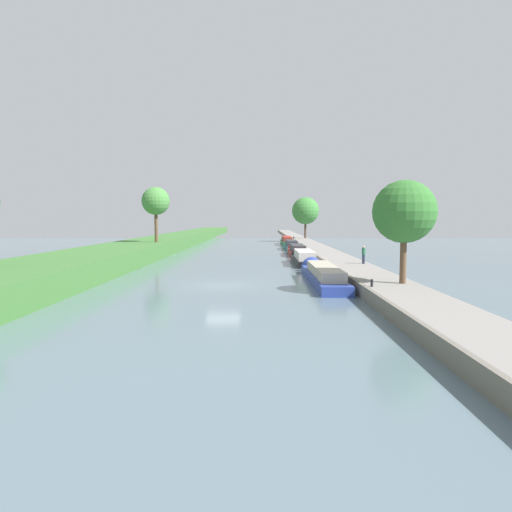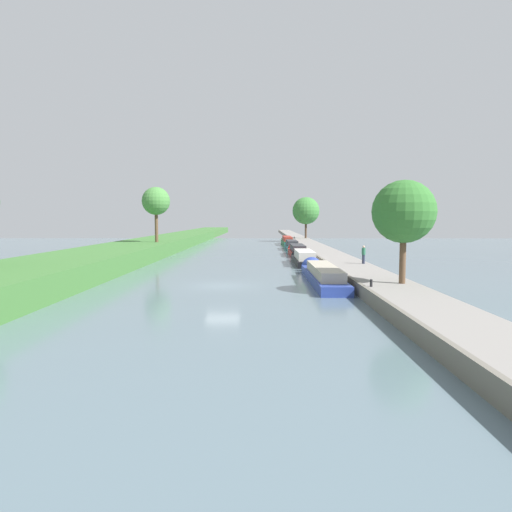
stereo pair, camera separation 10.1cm
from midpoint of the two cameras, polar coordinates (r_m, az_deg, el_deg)
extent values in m
plane|color=slate|center=(33.32, -4.14, -3.77)|extent=(160.00, 160.00, 0.00)
cube|color=#3D7033|center=(36.82, -25.36, -2.03)|extent=(8.33, 260.00, 1.75)
cube|color=gray|center=(34.15, 14.65, -3.02)|extent=(3.66, 260.00, 0.81)
cube|color=#6B665B|center=(33.73, 11.42, -3.01)|extent=(0.25, 260.00, 0.86)
cube|color=#283D93|center=(35.13, 8.53, -2.82)|extent=(2.07, 13.32, 0.67)
cube|color=#B2A893|center=(34.39, 8.69, -1.83)|extent=(1.69, 9.32, 0.70)
cone|color=#283D93|center=(42.30, 7.19, -1.52)|extent=(1.96, 1.24, 1.96)
cube|color=black|center=(49.25, 6.12, -0.65)|extent=(2.14, 9.34, 0.63)
cube|color=silver|center=(48.72, 6.18, 0.18)|extent=(1.75, 6.54, 0.88)
cone|color=black|center=(54.52, 5.60, -0.13)|extent=(2.03, 1.28, 2.03)
cube|color=maroon|center=(60.95, 5.27, 0.40)|extent=(2.05, 9.54, 0.65)
cube|color=#333338|center=(60.43, 5.31, 1.06)|extent=(1.68, 6.68, 0.81)
cone|color=maroon|center=(66.30, 4.90, 0.75)|extent=(1.94, 1.23, 1.94)
cube|color=#195B60|center=(72.44, 4.54, 1.10)|extent=(1.92, 9.21, 0.68)
cube|color=#333338|center=(71.94, 4.57, 1.67)|extent=(1.57, 6.44, 0.79)
cone|color=#195B60|center=(77.60, 4.29, 1.35)|extent=(1.82, 1.15, 1.82)
cube|color=#1E6033|center=(85.45, 3.97, 1.69)|extent=(1.81, 12.50, 0.77)
cube|color=maroon|center=(84.79, 4.00, 2.20)|extent=(1.48, 8.75, 0.82)
cone|color=#1E6033|center=(92.23, 3.73, 1.91)|extent=(1.72, 1.08, 1.72)
cylinder|color=brown|center=(30.13, 18.08, -0.04)|extent=(0.40, 0.40, 3.46)
sphere|color=#33702D|center=(30.04, 18.22, 5.34)|extent=(3.97, 3.97, 3.97)
cylinder|color=#4C3828|center=(95.35, 6.33, 3.50)|extent=(0.44, 0.44, 4.18)
sphere|color=#3D7F38|center=(95.35, 6.35, 5.69)|extent=(5.64, 5.64, 5.64)
cylinder|color=brown|center=(62.32, -12.39, 3.78)|extent=(0.44, 0.44, 4.49)
sphere|color=#47843D|center=(62.36, -12.44, 6.79)|extent=(3.73, 3.73, 3.73)
cylinder|color=#282D42|center=(42.46, 13.45, -0.40)|extent=(0.26, 0.26, 0.82)
cylinder|color=#286647|center=(42.40, 13.47, 0.57)|extent=(0.34, 0.34, 0.62)
sphere|color=tan|center=(42.38, 13.48, 1.14)|extent=(0.22, 0.22, 0.22)
cylinder|color=black|center=(28.29, 14.41, -3.32)|extent=(0.16, 0.16, 0.45)
cylinder|color=black|center=(92.14, 4.87, 2.31)|extent=(0.16, 0.16, 0.45)
camera|label=1|loc=(0.05, -89.94, 0.01)|focal=31.75mm
camera|label=2|loc=(0.05, 90.06, -0.01)|focal=31.75mm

